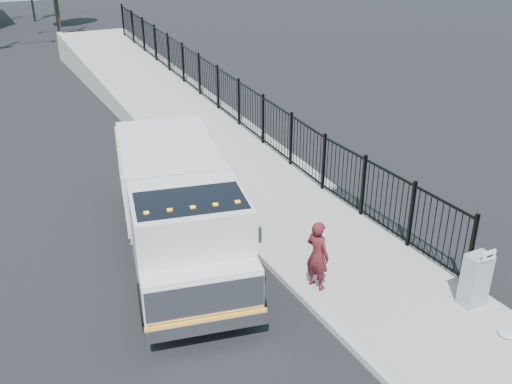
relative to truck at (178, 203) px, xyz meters
name	(u,v)px	position (x,y,z in m)	size (l,w,h in m)	color
ground	(291,285)	(1.82, -2.52, -1.50)	(120.00, 120.00, 0.00)	black
sidewalk	(411,306)	(3.74, -4.52, -1.44)	(3.55, 12.00, 0.12)	#9E998E
curb	(341,331)	(1.82, -4.52, -1.42)	(0.30, 12.00, 0.16)	#ADAAA3
ramp	(157,103)	(3.94, 13.48, -1.50)	(3.95, 24.00, 1.70)	#9E998E
iron_fence	(218,102)	(5.37, 9.48, -0.60)	(0.10, 28.00, 1.80)	black
truck	(178,203)	(0.00, 0.00, 0.00)	(4.11, 8.14, 2.67)	black
worker	(317,255)	(2.22, -2.96, -0.53)	(0.62, 0.41, 1.70)	#5A1820
utility_cabinet	(475,280)	(4.92, -5.13, -0.76)	(0.55, 0.40, 1.25)	gray
arrow_sign	(489,256)	(4.92, -5.35, -0.02)	(0.35, 0.04, 0.22)	white
debris	(507,333)	(4.74, -6.26, -1.33)	(0.37, 0.37, 0.09)	silver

